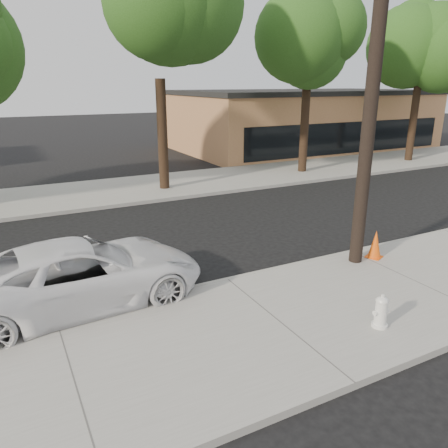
{
  "coord_description": "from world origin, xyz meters",
  "views": [
    {
      "loc": [
        -4.58,
        -10.74,
        4.75
      ],
      "look_at": [
        0.73,
        -0.53,
        1.0
      ],
      "focal_mm": 35.0,
      "sensor_mm": 36.0,
      "label": 1
    }
  ],
  "objects": [
    {
      "name": "near_sidewalk",
      "position": [
        0.0,
        -4.3,
        0.07
      ],
      "size": [
        90.0,
        4.4,
        0.15
      ],
      "primitive_type": "cube",
      "color": "gray",
      "rests_on": "ground"
    },
    {
      "name": "ground",
      "position": [
        0.0,
        0.0,
        0.0
      ],
      "size": [
        120.0,
        120.0,
        0.0
      ],
      "primitive_type": "plane",
      "color": "black",
      "rests_on": "ground"
    },
    {
      "name": "building_main",
      "position": [
        16.0,
        16.0,
        2.0
      ],
      "size": [
        18.0,
        10.0,
        4.0
      ],
      "primitive_type": "cube",
      "color": "#A26243",
      "rests_on": "ground"
    },
    {
      "name": "utility_pole",
      "position": [
        3.6,
        -2.7,
        4.7
      ],
      "size": [
        1.4,
        0.34,
        9.0
      ],
      "color": "black",
      "rests_on": "near_sidewalk"
    },
    {
      "name": "tree_c",
      "position": [
        2.22,
        7.64,
        6.91
      ],
      "size": [
        4.96,
        4.8,
        9.55
      ],
      "color": "black",
      "rests_on": "far_sidewalk"
    },
    {
      "name": "far_sidewalk",
      "position": [
        0.0,
        8.5,
        0.07
      ],
      "size": [
        90.0,
        5.0,
        0.15
      ],
      "primitive_type": "cube",
      "color": "gray",
      "rests_on": "ground"
    },
    {
      "name": "traffic_cone",
      "position": [
        4.24,
        -2.74,
        0.52
      ],
      "size": [
        0.52,
        0.52,
        0.77
      ],
      "rotation": [
        0.0,
        0.0,
        0.41
      ],
      "color": "#FC5B0D",
      "rests_on": "near_sidewalk"
    },
    {
      "name": "police_cruiser",
      "position": [
        -3.32,
        -1.53,
        0.74
      ],
      "size": [
        5.5,
        2.8,
        1.49
      ],
      "primitive_type": "imported",
      "rotation": [
        0.0,
        0.0,
        1.63
      ],
      "color": "white",
      "rests_on": "ground"
    },
    {
      "name": "curb_near",
      "position": [
        0.0,
        -2.1,
        0.07
      ],
      "size": [
        90.0,
        0.12,
        0.16
      ],
      "primitive_type": "cube",
      "color": "#9E9B93",
      "rests_on": "ground"
    },
    {
      "name": "fire_hydrant",
      "position": [
        1.64,
        -5.43,
        0.46
      ],
      "size": [
        0.34,
        0.31,
        0.65
      ],
      "rotation": [
        0.0,
        0.0,
        -0.07
      ],
      "color": "white",
      "rests_on": "near_sidewalk"
    },
    {
      "name": "tree_d",
      "position": [
        10.2,
        7.95,
        6.37
      ],
      "size": [
        4.5,
        4.35,
        8.75
      ],
      "color": "black",
      "rests_on": "far_sidewalk"
    },
    {
      "name": "tree_e",
      "position": [
        18.21,
        7.74,
        6.7
      ],
      "size": [
        4.8,
        4.65,
        9.25
      ],
      "color": "black",
      "rests_on": "far_sidewalk"
    }
  ]
}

